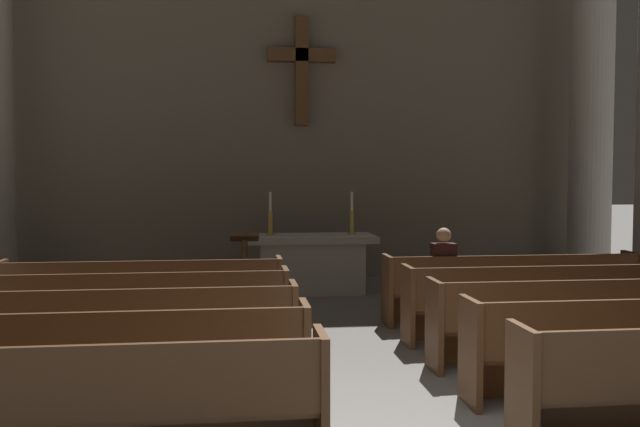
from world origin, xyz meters
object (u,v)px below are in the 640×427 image
at_px(candlestick_left, 270,221).
at_px(candlestick_right, 352,220).
at_px(pew_right_row_4, 549,302).
at_px(pew_left_row_2, 92,365).
at_px(pew_left_row_3, 114,334).
at_px(lectern, 244,272).
at_px(pew_left_row_1, 59,410).
at_px(pew_left_row_4, 131,312).
at_px(pew_right_row_5, 513,288).
at_px(lone_worshipper, 442,273).
at_px(pew_left_row_5, 143,296).
at_px(altar, 311,262).
at_px(column_right_fourth, 591,122).
at_px(pew_right_row_3, 595,321).

distance_m(candlestick_left, candlestick_right, 1.40).
bearing_deg(pew_right_row_4, pew_left_row_2, -156.00).
xyz_separation_m(pew_left_row_3, lectern, (1.32, 3.71, 0.07)).
bearing_deg(pew_right_row_4, pew_left_row_1, -146.26).
xyz_separation_m(pew_left_row_4, pew_right_row_5, (4.97, 1.11, 0.00)).
height_order(pew_left_row_1, pew_left_row_4, same).
bearing_deg(pew_left_row_3, pew_right_row_4, 12.55).
height_order(pew_right_row_4, lone_worshipper, lone_worshipper).
bearing_deg(candlestick_right, pew_left_row_5, -139.71).
xyz_separation_m(pew_right_row_5, altar, (-2.49, 2.70, 0.06)).
bearing_deg(candlestick_right, pew_left_row_4, -129.92).
relative_size(pew_left_row_1, altar, 1.62).
height_order(pew_left_row_4, altar, altar).
relative_size(pew_left_row_1, pew_left_row_5, 1.00).
height_order(pew_left_row_3, lone_worshipper, lone_worshipper).
bearing_deg(altar, candlestick_right, -0.00).
bearing_deg(pew_left_row_4, pew_right_row_4, 0.00).
height_order(pew_left_row_2, lectern, lectern).
bearing_deg(pew_right_row_4, pew_left_row_5, 167.45).
relative_size(pew_right_row_4, column_right_fourth, 0.57).
height_order(altar, lectern, lectern).
height_order(pew_left_row_2, candlestick_left, candlestick_left).
xyz_separation_m(pew_left_row_4, altar, (2.49, 3.81, 0.06)).
relative_size(pew_right_row_5, altar, 1.62).
bearing_deg(pew_left_row_5, pew_left_row_2, -90.00).
bearing_deg(pew_left_row_4, pew_right_row_3, -12.55).
relative_size(column_right_fourth, lone_worshipper, 4.73).
relative_size(pew_left_row_4, lone_worshipper, 2.70).
bearing_deg(pew_right_row_4, lectern, 144.44).
height_order(pew_left_row_5, lone_worshipper, lone_worshipper).
height_order(candlestick_left, lone_worshipper, candlestick_left).
distance_m(pew_left_row_1, pew_right_row_5, 6.66).
bearing_deg(candlestick_right, column_right_fourth, 9.51).
xyz_separation_m(altar, candlestick_left, (-0.70, -0.00, 0.71)).
relative_size(column_right_fourth, candlestick_right, 8.54).
relative_size(pew_left_row_2, pew_right_row_4, 1.00).
height_order(pew_left_row_1, pew_right_row_3, same).
bearing_deg(pew_left_row_4, column_right_fourth, 30.11).
relative_size(pew_left_row_1, lectern, 3.09).
height_order(pew_left_row_3, pew_right_row_3, same).
bearing_deg(pew_left_row_3, pew_left_row_2, -90.00).
bearing_deg(pew_left_row_1, pew_right_row_5, 41.68).
height_order(pew_right_row_4, candlestick_right, candlestick_right).
distance_m(pew_left_row_2, pew_right_row_4, 5.44).
bearing_deg(pew_left_row_2, column_right_fourth, 40.65).
relative_size(pew_left_row_2, candlestick_right, 4.88).
xyz_separation_m(altar, candlestick_right, (0.70, -0.00, 0.71)).
xyz_separation_m(pew_left_row_4, pew_right_row_4, (4.97, 0.00, 0.00)).
distance_m(pew_left_row_5, candlestick_right, 4.25).
bearing_deg(altar, column_right_fourth, 8.31).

